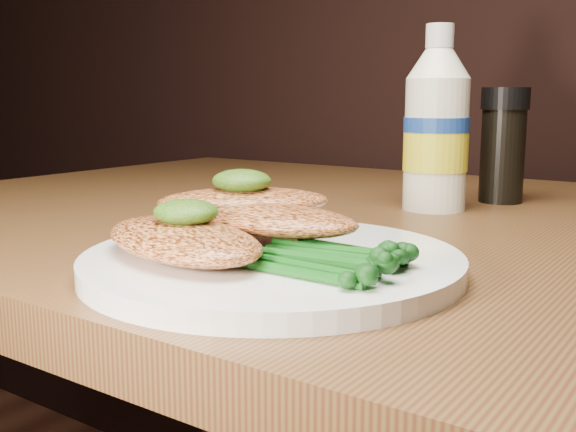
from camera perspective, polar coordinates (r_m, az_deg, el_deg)
The scene contains 9 objects.
plate at distance 0.48m, azimuth -1.31°, elevation -3.91°, with size 0.27×0.27×0.01m, color white.
chicken_front at distance 0.47m, azimuth -8.88°, elevation -1.96°, with size 0.15×0.08×0.02m, color #DB7D45.
chicken_mid at distance 0.50m, azimuth -1.60°, elevation -0.26°, with size 0.14×0.07×0.02m, color #DB7D45.
chicken_back at distance 0.53m, azimuth -3.72°, elevation 1.24°, with size 0.13×0.07×0.02m, color #DB7D45.
pesto_front at distance 0.47m, azimuth -8.58°, elevation 0.33°, with size 0.05×0.04×0.02m, color #113508.
pesto_back at distance 0.53m, azimuth -3.92°, elevation 2.98°, with size 0.05×0.04×0.02m, color #113508.
broccolini_bundle at distance 0.44m, azimuth 3.03°, elevation -3.07°, with size 0.12×0.09×0.02m, color #125414, non-canonical shape.
mayo_bottle at distance 0.75m, azimuth 12.40°, elevation 7.99°, with size 0.07×0.07×0.20m, color white, non-canonical shape.
pepper_grinder at distance 0.83m, azimuth 17.63°, elevation 5.67°, with size 0.05×0.05×0.13m, color black, non-canonical shape.
Camera 1 is at (0.32, 0.42, 0.87)m, focal length 42.27 mm.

